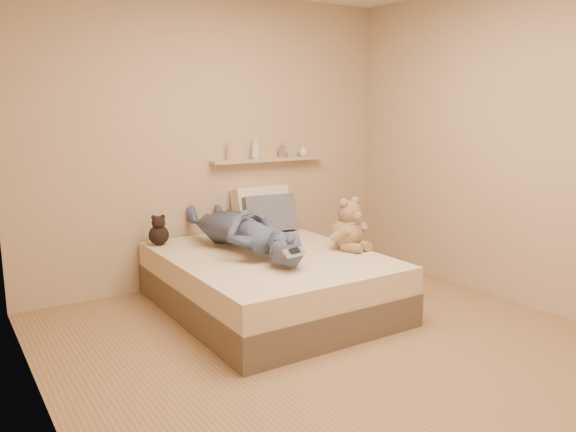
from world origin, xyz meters
TOP-DOWN VIEW (x-y plane):
  - room at (0.00, 0.00)m, footprint 3.80×3.80m
  - bed at (0.00, 0.93)m, footprint 1.50×1.90m
  - game_console at (-0.12, 0.38)m, footprint 0.18×0.10m
  - teddy_bear at (0.62, 0.71)m, footprint 0.35×0.35m
  - dark_plush at (-0.63, 1.68)m, footprint 0.17×0.17m
  - pillow_cream at (0.42, 1.76)m, footprint 0.55×0.27m
  - pillow_grey at (0.42, 1.62)m, footprint 0.52×0.27m
  - person at (-0.13, 1.13)m, footprint 0.56×1.48m
  - wall_shelf at (0.55, 1.84)m, footprint 1.20×0.12m
  - shelf_bottles at (0.62, 1.84)m, footprint 0.90×0.13m

SIDE VIEW (x-z plane):
  - bed at x=0.00m, z-range 0.00..0.45m
  - dark_plush at x=-0.63m, z-range 0.43..0.69m
  - game_console at x=-0.12m, z-range 0.57..0.63m
  - pillow_grey at x=0.42m, z-range 0.44..0.80m
  - person at x=-0.13m, z-range 0.45..0.80m
  - teddy_bear at x=0.62m, z-range 0.41..0.84m
  - pillow_cream at x=0.42m, z-range 0.44..0.86m
  - wall_shelf at x=0.55m, z-range 1.09..1.11m
  - shelf_bottles at x=0.62m, z-range 1.09..1.29m
  - room at x=0.00m, z-range -0.60..3.20m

